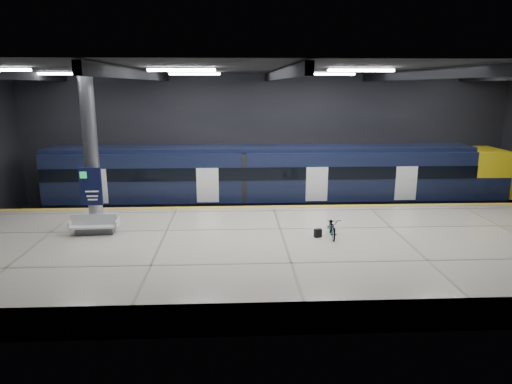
{
  "coord_description": "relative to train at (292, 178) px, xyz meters",
  "views": [
    {
      "loc": [
        -1.98,
        -20.27,
        7.31
      ],
      "look_at": [
        -0.96,
        1.5,
        2.2
      ],
      "focal_mm": 32.0,
      "sensor_mm": 36.0,
      "label": 1
    }
  ],
  "objects": [
    {
      "name": "platform",
      "position": [
        -1.31,
        -8.0,
        -1.51
      ],
      "size": [
        30.0,
        11.0,
        1.1
      ],
      "primitive_type": "cube",
      "color": "beige",
      "rests_on": "ground"
    },
    {
      "name": "bench",
      "position": [
        -9.31,
        -6.83,
        -0.65
      ],
      "size": [
        2.04,
        0.93,
        0.88
      ],
      "rotation": [
        0.0,
        0.0,
        0.05
      ],
      "color": "#595B60",
      "rests_on": "platform"
    },
    {
      "name": "rails",
      "position": [
        -1.31,
        0.0,
        -1.98
      ],
      "size": [
        30.0,
        1.52,
        0.16
      ],
      "color": "gray",
      "rests_on": "ground"
    },
    {
      "name": "room_shell",
      "position": [
        -1.31,
        -5.49,
        3.66
      ],
      "size": [
        30.1,
        16.1,
        8.05
      ],
      "color": "black",
      "rests_on": "ground"
    },
    {
      "name": "ground",
      "position": [
        -1.31,
        -5.5,
        -2.06
      ],
      "size": [
        30.0,
        30.0,
        0.0
      ],
      "primitive_type": "plane",
      "color": "black",
      "rests_on": "ground"
    },
    {
      "name": "train",
      "position": [
        0.0,
        0.0,
        0.0
      ],
      "size": [
        29.4,
        2.84,
        3.79
      ],
      "color": "black",
      "rests_on": "ground"
    },
    {
      "name": "safety_strip",
      "position": [
        -1.31,
        -2.75,
        -0.95
      ],
      "size": [
        30.0,
        0.4,
        0.01
      ],
      "primitive_type": "cube",
      "color": "gold",
      "rests_on": "platform"
    },
    {
      "name": "pannier_bag",
      "position": [
        0.15,
        -7.72,
        -0.78
      ],
      "size": [
        0.34,
        0.27,
        0.35
      ],
      "primitive_type": "cube",
      "rotation": [
        0.0,
        0.0,
        0.33
      ],
      "color": "black",
      "rests_on": "platform"
    },
    {
      "name": "info_column",
      "position": [
        -9.31,
        -6.52,
        2.4
      ],
      "size": [
        0.9,
        0.78,
        6.9
      ],
      "color": "#9EA0A5",
      "rests_on": "platform"
    },
    {
      "name": "bicycle",
      "position": [
        0.75,
        -7.72,
        -0.52
      ],
      "size": [
        0.7,
        1.7,
        0.87
      ],
      "primitive_type": "imported",
      "rotation": [
        0.0,
        0.0,
        -0.07
      ],
      "color": "#99999E",
      "rests_on": "platform"
    }
  ]
}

